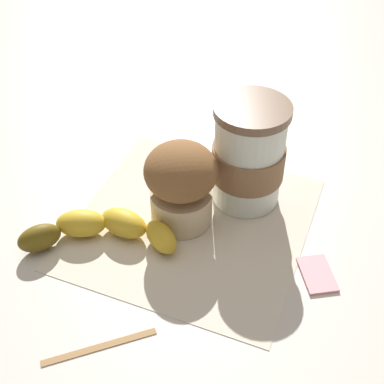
# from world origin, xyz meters

# --- Properties ---
(ground_plane) EXTENTS (3.00, 3.00, 0.00)m
(ground_plane) POSITION_xyz_m (0.00, 0.00, 0.00)
(ground_plane) COLOR beige
(paper_napkin) EXTENTS (0.29, 0.29, 0.00)m
(paper_napkin) POSITION_xyz_m (0.00, 0.00, 0.00)
(paper_napkin) COLOR beige
(paper_napkin) RESTS_ON ground_plane
(coffee_cup) EXTENTS (0.09, 0.09, 0.13)m
(coffee_cup) POSITION_xyz_m (-0.07, 0.04, 0.06)
(coffee_cup) COLOR silver
(coffee_cup) RESTS_ON paper_napkin
(muffin) EXTENTS (0.08, 0.08, 0.10)m
(muffin) POSITION_xyz_m (0.00, -0.01, 0.06)
(muffin) COLOR beige
(muffin) RESTS_ON paper_napkin
(banana) EXTENTS (0.11, 0.17, 0.03)m
(banana) POSITION_xyz_m (0.07, -0.08, 0.02)
(banana) COLOR gold
(banana) RESTS_ON paper_napkin
(sugar_packet) EXTENTS (0.06, 0.06, 0.01)m
(sugar_packet) POSITION_xyz_m (0.01, 0.15, 0.00)
(sugar_packet) COLOR pink
(sugar_packet) RESTS_ON ground_plane
(wooden_stirrer) EXTENTS (0.08, 0.08, 0.00)m
(wooden_stirrer) POSITION_xyz_m (0.19, -0.00, 0.00)
(wooden_stirrer) COLOR #9E7547
(wooden_stirrer) RESTS_ON ground_plane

